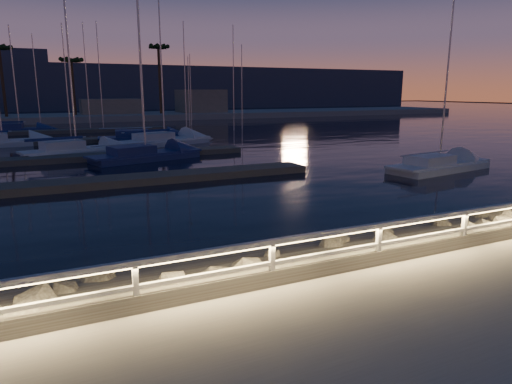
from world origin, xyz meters
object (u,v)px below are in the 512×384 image
at_px(guard_rail, 227,259).
at_px(sailboat_f, 74,150).
at_px(sailboat_n, 18,129).
at_px(sailboat_h, 143,155).
at_px(sailboat_g, 142,138).
at_px(sailboat_k, 0,142).
at_px(sailboat_d, 437,165).
at_px(sailboat_l, 162,140).

bearing_deg(guard_rail, sailboat_f, 92.42).
bearing_deg(sailboat_n, sailboat_h, -64.45).
xyz_separation_m(sailboat_f, sailboat_g, (6.63, 7.59, -0.01)).
height_order(sailboat_h, sailboat_k, sailboat_h).
height_order(sailboat_g, sailboat_n, sailboat_g).
xyz_separation_m(guard_rail, sailboat_d, (18.71, 11.97, -0.97)).
relative_size(sailboat_f, sailboat_n, 1.11).
bearing_deg(sailboat_k, sailboat_l, -24.93).
distance_m(guard_rail, sailboat_h, 24.47).
xyz_separation_m(guard_rail, sailboat_g, (5.42, 36.22, -0.93)).
height_order(sailboat_d, sailboat_n, sailboat_d).
height_order(sailboat_f, sailboat_l, sailboat_l).
relative_size(sailboat_f, sailboat_k, 0.99).
bearing_deg(sailboat_k, sailboat_d, -49.97).
xyz_separation_m(sailboat_k, sailboat_n, (0.95, 14.62, -0.01)).
bearing_deg(sailboat_d, sailboat_k, 125.68).
bearing_deg(sailboat_d, guard_rail, -156.03).
xyz_separation_m(sailboat_h, sailboat_n, (-8.91, 28.42, 0.01)).
bearing_deg(sailboat_l, sailboat_g, 90.39).
bearing_deg(sailboat_g, sailboat_f, -124.41).
bearing_deg(sailboat_k, sailboat_n, 82.01).
bearing_deg(sailboat_f, sailboat_l, 13.17).
xyz_separation_m(sailboat_g, sailboat_h, (-2.31, -11.97, -0.03)).
xyz_separation_m(sailboat_d, sailboat_g, (-13.30, 24.25, 0.04)).
distance_m(sailboat_l, sailboat_n, 23.29).
distance_m(sailboat_g, sailboat_n, 19.91).
xyz_separation_m(sailboat_f, sailboat_n, (-4.59, 24.03, -0.03)).
bearing_deg(sailboat_f, sailboat_d, -55.72).
relative_size(sailboat_h, sailboat_k, 1.01).
relative_size(sailboat_d, sailboat_f, 0.97).
xyz_separation_m(sailboat_d, sailboat_n, (-24.52, 40.70, 0.02)).
xyz_separation_m(sailboat_d, sailboat_k, (-25.46, 26.09, 0.03)).
bearing_deg(sailboat_l, sailboat_k, 138.60).
relative_size(sailboat_g, sailboat_k, 1.05).
xyz_separation_m(sailboat_f, sailboat_l, (7.88, 4.36, -0.01)).
bearing_deg(guard_rail, sailboat_k, 100.06).
height_order(sailboat_f, sailboat_k, sailboat_k).
bearing_deg(sailboat_g, sailboat_n, 131.04).
relative_size(sailboat_f, sailboat_l, 0.90).
height_order(sailboat_d, sailboat_k, sailboat_k).
distance_m(sailboat_d, sailboat_k, 36.45).
xyz_separation_m(sailboat_f, sailboat_k, (-5.54, 9.42, -0.02)).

